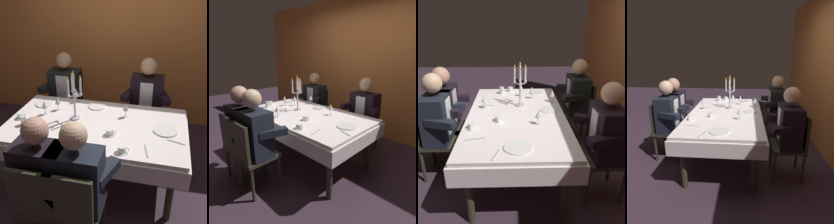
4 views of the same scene
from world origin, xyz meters
The scene contains 22 objects.
ground_plane centered at (0.00, 0.00, 0.00)m, with size 12.00×12.00×0.00m, color #382734.
dining_table centered at (0.00, 0.00, 0.62)m, with size 1.94×1.14×0.74m.
candelabra centered at (-0.25, 0.05, 0.98)m, with size 0.15×0.17×0.55m.
dinner_plate_0 centered at (-0.09, 0.39, 0.75)m, with size 0.21×0.21×0.01m, color white.
dinner_plate_1 centered at (-0.73, 0.30, 0.75)m, with size 0.20×0.20×0.01m, color white.
dinner_plate_2 centered at (0.74, 0.01, 0.75)m, with size 0.25×0.25×0.01m, color white.
wine_glass_0 centered at (-0.51, 0.21, 0.86)m, with size 0.07×0.07×0.16m.
wine_glass_1 centered at (-0.61, 0.07, 0.86)m, with size 0.07×0.07×0.16m.
wine_glass_2 centered at (-0.18, -0.38, 0.85)m, with size 0.07×0.07×0.16m.
wine_glass_3 centered at (-0.37, 0.47, 0.85)m, with size 0.07×0.07×0.16m.
wine_glass_4 centered at (0.29, 0.23, 0.85)m, with size 0.07×0.07×0.16m.
water_tumbler_0 centered at (-0.73, -0.20, 0.79)m, with size 0.07×0.07×0.10m, color silver.
coffee_cup_0 centered at (-0.83, -0.08, 0.77)m, with size 0.13×0.12×0.06m.
coffee_cup_1 centered at (0.36, -0.45, 0.77)m, with size 0.13×0.12×0.06m.
coffee_cup_2 centered at (0.20, -0.19, 0.77)m, with size 0.13×0.12×0.06m.
knife_0 centered at (0.58, -0.38, 0.74)m, with size 0.19×0.02×0.01m, color #B7B7BC.
fork_1 centered at (-0.27, -0.35, 0.74)m, with size 0.17×0.02×0.01m, color #B7B7BC.
fork_2 centered at (0.84, -0.18, 0.74)m, with size 0.17×0.02×0.01m, color #B7B7BC.
seated_diner_0 centered at (-0.67, 0.89, 0.74)m, with size 0.63×0.48×1.24m.
seated_diner_1 centered at (-0.22, -0.89, 0.74)m, with size 0.63×0.48×1.24m.
seated_diner_2 centered at (0.08, -0.89, 0.74)m, with size 0.63×0.48×1.24m.
seated_diner_3 centered at (0.47, 0.89, 0.74)m, with size 0.63×0.48×1.24m.
Camera 3 is at (2.44, -0.01, 1.81)m, focal length 37.06 mm.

